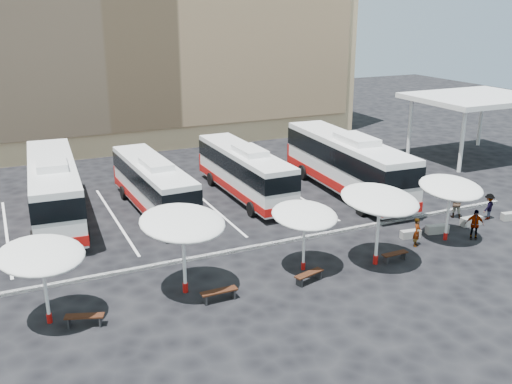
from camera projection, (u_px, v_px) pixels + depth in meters
name	position (u px, v px, depth m)	size (l,w,h in m)	color
ground	(263.00, 251.00, 29.61)	(120.00, 120.00, 0.00)	black
sandstone_building	(116.00, 0.00, 53.13)	(42.00, 18.25, 29.60)	tan
service_canopy	(476.00, 99.00, 46.32)	(10.00, 8.00, 5.20)	white
curb_divider	(259.00, 246.00, 30.02)	(34.00, 0.25, 0.15)	black
bay_lines	(209.00, 204.00, 36.50)	(24.15, 12.00, 0.01)	white
bus_0	(54.00, 187.00, 33.38)	(3.49, 12.59, 3.95)	white
bus_1	(153.00, 184.00, 34.85)	(2.79, 10.85, 3.42)	white
bus_2	(244.00, 170.00, 37.54)	(2.63, 11.13, 3.53)	white
bus_3	(347.00, 162.00, 38.27)	(3.61, 13.22, 4.15)	white
sunshade_0	(41.00, 255.00, 22.03)	(4.42, 4.44, 3.48)	white
sunshade_1	(183.00, 223.00, 24.36)	(4.72, 4.75, 3.88)	white
sunshade_2	(305.00, 215.00, 26.69)	(3.42, 3.45, 3.28)	white
sunshade_3	(380.00, 200.00, 27.12)	(4.74, 4.77, 3.93)	white
sunshade_4	(451.00, 188.00, 30.12)	(3.51, 3.56, 3.50)	white
wood_bench_0	(85.00, 318.00, 22.60)	(1.58, 0.91, 0.47)	black
wood_bench_1	(219.00, 293.00, 24.51)	(1.62, 0.44, 0.50)	black
wood_bench_2	(309.00, 275.00, 26.17)	(1.59, 0.80, 0.47)	black
wood_bench_3	(395.00, 255.00, 28.37)	(1.41, 0.39, 0.43)	black
conc_bench_0	(411.00, 234.00, 31.25)	(1.13, 0.38, 0.43)	gray
conc_bench_1	(437.00, 229.00, 31.87)	(1.27, 0.42, 0.48)	gray
conc_bench_2	(471.00, 221.00, 33.03)	(1.33, 0.44, 0.50)	gray
conc_bench_3	(511.00, 216.00, 33.88)	(1.19, 0.40, 0.45)	gray
passenger_0	(417.00, 232.00, 30.01)	(0.57, 0.37, 1.56)	black
passenger_1	(457.00, 202.00, 34.05)	(0.91, 0.71, 1.87)	black
passenger_2	(475.00, 224.00, 30.90)	(0.99, 0.41, 1.69)	black
passenger_3	(488.00, 206.00, 33.80)	(1.02, 0.59, 1.58)	black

